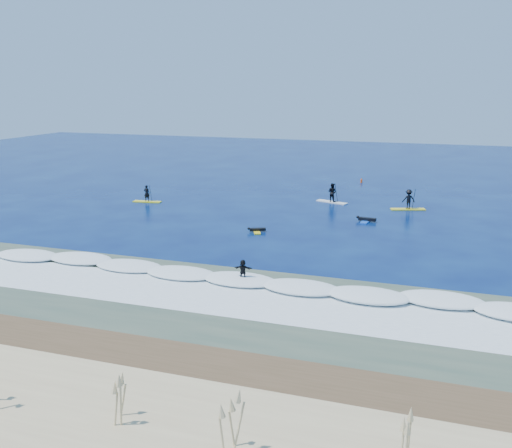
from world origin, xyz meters
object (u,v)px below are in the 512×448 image
(prone_paddler_near, at_px, (257,230))
(wave_surfer, at_px, (243,271))
(sup_paddler_left, at_px, (147,196))
(prone_paddler_far, at_px, (366,220))
(sup_paddler_center, at_px, (332,194))
(marker_buoy, at_px, (361,181))
(sup_paddler_right, at_px, (408,201))

(prone_paddler_near, distance_m, wave_surfer, 12.46)
(sup_paddler_left, relative_size, prone_paddler_near, 1.52)
(wave_surfer, bearing_deg, prone_paddler_far, 69.13)
(prone_paddler_near, xyz_separation_m, prone_paddler_far, (8.15, 6.56, 0.02))
(sup_paddler_center, distance_m, marker_buoy, 13.10)
(sup_paddler_center, bearing_deg, prone_paddler_far, -37.95)
(sup_paddler_right, distance_m, prone_paddler_far, 7.05)
(sup_paddler_left, height_order, prone_paddler_near, sup_paddler_left)
(sup_paddler_right, relative_size, marker_buoy, 5.63)
(sup_paddler_left, relative_size, sup_paddler_center, 0.88)
(prone_paddler_far, bearing_deg, sup_paddler_center, 37.46)
(prone_paddler_far, relative_size, wave_surfer, 1.22)
(sup_paddler_center, distance_m, sup_paddler_right, 7.79)
(prone_paddler_near, height_order, wave_surfer, wave_surfer)
(wave_surfer, height_order, marker_buoy, wave_surfer)
(sup_paddler_center, bearing_deg, prone_paddler_near, -84.60)
(marker_buoy, bearing_deg, sup_paddler_left, -135.83)
(sup_paddler_left, distance_m, marker_buoy, 27.10)
(prone_paddler_near, xyz_separation_m, wave_surfer, (3.11, -12.05, 0.63))
(sup_paddler_right, height_order, prone_paddler_far, sup_paddler_right)
(wave_surfer, distance_m, marker_buoy, 38.94)
(sup_paddler_center, relative_size, wave_surfer, 1.82)
(prone_paddler_near, bearing_deg, wave_surfer, 170.12)
(prone_paddler_near, bearing_deg, sup_paddler_left, 37.13)
(sup_paddler_center, xyz_separation_m, prone_paddler_near, (-3.63, -13.82, -0.74))
(sup_paddler_right, bearing_deg, wave_surfer, -127.16)
(sup_paddler_right, bearing_deg, sup_paddler_center, 153.63)
(sup_paddler_left, bearing_deg, marker_buoy, 36.87)
(sup_paddler_right, xyz_separation_m, prone_paddler_far, (-3.20, -6.24, -0.75))
(sup_paddler_right, xyz_separation_m, wave_surfer, (-8.24, -24.84, -0.14))
(wave_surfer, bearing_deg, sup_paddler_left, 125.90)
(sup_paddler_right, bearing_deg, prone_paddler_near, -150.39)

